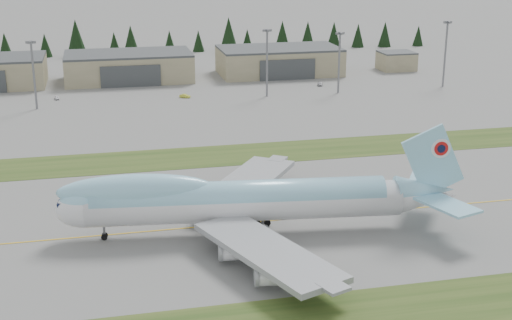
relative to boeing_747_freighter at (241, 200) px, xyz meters
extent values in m
plane|color=slate|center=(2.32, 4.80, -6.77)|extent=(7000.00, 7000.00, 0.00)
cube|color=#2B4619|center=(2.32, -33.20, -6.77)|extent=(400.00, 14.00, 0.08)
cube|color=#2B4619|center=(2.32, 49.80, -6.77)|extent=(400.00, 18.00, 0.08)
cube|color=gold|center=(2.32, 4.80, -6.77)|extent=(400.00, 0.40, 0.02)
cylinder|color=white|center=(0.77, -0.09, -0.66)|extent=(59.36, 13.73, 6.84)
cylinder|color=#92D4EF|center=(-0.28, 0.03, 0.60)|extent=(55.12, 12.71, 6.32)
ellipsoid|color=white|center=(-28.51, 3.37, -0.66)|extent=(11.68, 8.08, 6.84)
ellipsoid|color=#92D4EF|center=(-28.51, 3.37, 0.60)|extent=(9.78, 6.84, 5.80)
ellipsoid|color=#92D4EF|center=(-19.10, 2.26, 2.60)|extent=(29.54, 9.19, 6.32)
cube|color=#0C1433|center=(-32.17, 3.81, 0.71)|extent=(2.56, 2.98, 1.36)
cone|color=white|center=(35.28, -4.17, -0.66)|extent=(13.34, 8.15, 6.71)
cone|color=#92D4EF|center=(35.28, -4.17, 0.60)|extent=(12.22, 7.43, 6.11)
cube|color=#92D4EF|center=(36.32, -4.30, 6.50)|extent=(12.74, 2.13, 14.53)
cylinder|color=white|center=(37.63, -4.03, 9.02)|extent=(3.79, 0.65, 3.79)
cylinder|color=red|center=(37.64, -3.92, 9.02)|extent=(2.74, 0.53, 2.74)
cylinder|color=#0C1433|center=(37.65, -3.82, 9.02)|extent=(1.59, 0.39, 1.58)
cube|color=#92D4EF|center=(38.11, 1.85, -0.03)|extent=(11.47, 13.17, 0.48)
cube|color=#92D4EF|center=(36.63, -10.70, -0.03)|extent=(9.63, 12.98, 0.48)
cube|color=#929599|center=(4.90, 16.91, -2.56)|extent=(26.22, 31.66, 1.05)
cube|color=#929599|center=(0.82, -17.59, -2.56)|extent=(20.77, 33.07, 1.05)
cylinder|color=white|center=(-0.40, 13.30, -4.56)|extent=(5.75, 3.26, 2.63)
cylinder|color=white|center=(5.87, 22.42, -4.56)|extent=(5.75, 3.26, 2.63)
cylinder|color=white|center=(-3.50, -12.84, -4.56)|extent=(5.75, 3.26, 2.63)
cylinder|color=white|center=(0.48, -23.17, -4.56)|extent=(5.75, 3.26, 2.63)
cylinder|color=slate|center=(-25.37, 3.00, -5.51)|extent=(0.51, 0.51, 2.53)
cylinder|color=slate|center=(-0.43, 3.23, -5.40)|extent=(0.65, 0.65, 2.74)
cylinder|color=slate|center=(-1.17, -3.04, -5.40)|extent=(0.65, 0.65, 2.74)
cylinder|color=slate|center=(4.80, 2.61, -5.40)|extent=(0.65, 0.65, 2.74)
cylinder|color=slate|center=(4.06, -3.66, -5.40)|extent=(0.65, 0.65, 2.74)
cylinder|color=black|center=(-25.42, 2.58, -6.19)|extent=(1.19, 0.50, 1.16)
cylinder|color=black|center=(-25.32, 3.42, -6.19)|extent=(1.19, 0.50, 1.16)
cylinder|color=black|center=(-0.43, 3.23, -6.14)|extent=(1.32, 0.67, 1.26)
cylinder|color=black|center=(-1.17, -3.04, -6.14)|extent=(1.32, 0.67, 1.26)
cylinder|color=black|center=(4.80, 2.61, -6.14)|extent=(1.32, 0.67, 1.26)
cylinder|color=black|center=(4.06, -3.66, -6.14)|extent=(1.32, 0.67, 1.26)
cube|color=gray|center=(-12.68, 154.80, -1.77)|extent=(48.00, 26.00, 10.00)
cube|color=#3B3E40|center=(-12.68, 154.80, 3.63)|extent=(48.00, 26.00, 0.80)
cube|color=#3B3E40|center=(-12.68, 141.50, -2.77)|extent=(22.08, 0.60, 8.00)
cube|color=gray|center=(47.32, 154.80, -1.77)|extent=(48.00, 26.00, 10.00)
cube|color=#3B3E40|center=(47.32, 154.80, 3.63)|extent=(48.00, 26.00, 0.80)
cube|color=#3B3E40|center=(47.32, 141.50, -2.77)|extent=(22.08, 0.60, 8.00)
cube|color=gray|center=(97.32, 152.80, -3.27)|extent=(14.00, 12.00, 7.00)
cube|color=#3B3E40|center=(97.32, 152.80, 0.53)|extent=(14.00, 12.00, 0.60)
cylinder|color=slate|center=(-44.55, 113.17, 3.83)|extent=(0.70, 0.70, 21.21)
cube|color=slate|center=(-44.55, 113.17, 14.84)|extent=(3.20, 3.20, 0.80)
cylinder|color=slate|center=(32.73, 115.16, 4.47)|extent=(0.70, 0.70, 22.47)
cube|color=slate|center=(32.73, 115.16, 16.10)|extent=(3.20, 3.20, 0.80)
cylinder|color=slate|center=(58.92, 115.09, 3.60)|extent=(0.70, 0.70, 20.74)
cube|color=slate|center=(58.92, 115.09, 14.37)|extent=(3.20, 3.20, 0.80)
cylinder|color=slate|center=(100.53, 116.95, 4.87)|extent=(0.70, 0.70, 23.28)
cube|color=slate|center=(100.53, 116.95, 16.91)|extent=(3.20, 3.20, 0.80)
imported|color=white|center=(-38.81, 126.26, -6.77)|extent=(1.87, 3.68, 1.20)
imported|color=gold|center=(4.45, 119.16, -6.77)|extent=(3.94, 3.27, 1.27)
imported|color=#9E9DA2|center=(56.52, 128.82, -6.77)|extent=(3.03, 4.82, 1.30)
cone|color=black|center=(-64.50, 216.42, -0.78)|extent=(6.70, 6.70, 11.97)
cone|color=black|center=(-47.30, 218.53, -1.36)|extent=(6.07, 6.07, 10.83)
cone|color=black|center=(-33.19, 219.08, 1.61)|extent=(9.38, 9.38, 16.75)
cone|color=black|center=(-16.00, 219.19, -1.54)|extent=(5.86, 5.86, 10.46)
cone|color=black|center=(-8.35, 216.78, 0.07)|extent=(7.66, 7.66, 13.68)
cone|color=black|center=(10.08, 220.50, -1.62)|extent=(5.77, 5.77, 10.30)
cone|color=black|center=(23.79, 219.01, -1.68)|extent=(5.71, 5.71, 10.19)
cone|color=black|center=(38.30, 216.96, 1.38)|extent=(9.13, 9.13, 16.30)
cone|color=black|center=(47.88, 219.16, -1.72)|extent=(5.65, 5.65, 10.09)
cone|color=black|center=(64.35, 214.59, 0.36)|extent=(7.99, 7.99, 14.27)
cone|color=black|center=(77.90, 216.88, -0.08)|extent=(7.49, 7.49, 13.38)
cone|color=black|center=(92.25, 219.17, -0.53)|extent=(6.99, 6.99, 12.49)
cone|color=black|center=(103.76, 215.61, -0.94)|extent=(6.53, 6.53, 11.66)
cone|color=black|center=(117.38, 213.98, -0.54)|extent=(6.98, 6.98, 12.46)
cone|color=black|center=(134.96, 212.80, -1.70)|extent=(5.68, 5.68, 10.14)
camera|label=1|loc=(-24.62, -122.26, 47.61)|focal=50.00mm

